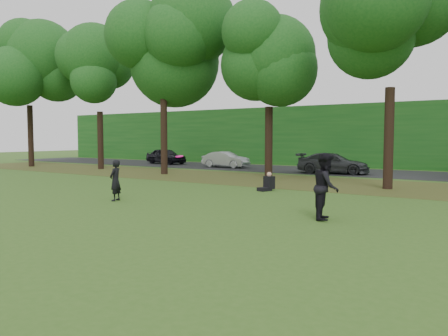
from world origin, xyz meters
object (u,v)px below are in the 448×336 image
Objects in this scene: player_left at (115,180)px; frisbee at (179,156)px; player_right at (326,186)px; seated_person at (268,184)px.

frisbee is at bearing 80.44° from player_left.
player_right is (7.86, 0.79, 0.19)m from player_left.
frisbee is (2.82, 0.31, 0.95)m from player_left.
player_right reaches higher than player_left.
frisbee is 0.36× the size of seated_person.
player_left reaches higher than seated_person.
seated_person is (0.43, 5.61, -1.41)m from frisbee.
player_right is 6.48× the size of frisbee.
player_right is at bearing 79.80° from player_left.
seated_person is at bearing 135.35° from player_left.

